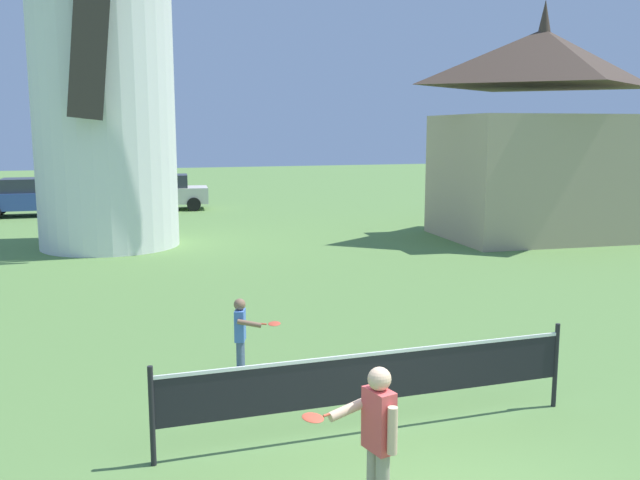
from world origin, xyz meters
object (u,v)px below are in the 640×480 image
(tennis_net, at_px, (374,377))
(parked_car_cream, at_px, (162,192))
(windmill, at_px, (101,40))
(parked_car_blue, at_px, (34,196))
(chapel, at_px, (539,138))
(player_far, at_px, (242,332))
(player_near, at_px, (377,433))

(tennis_net, height_order, parked_car_cream, parked_car_cream)
(windmill, height_order, tennis_net, windmill)
(parked_car_blue, height_order, chapel, chapel)
(chapel, bearing_deg, parked_car_cream, 132.78)
(tennis_net, bearing_deg, player_far, 113.84)
(parked_car_blue, height_order, parked_car_cream, same)
(tennis_net, xyz_separation_m, player_near, (-0.65, -1.63, 0.13))
(parked_car_blue, bearing_deg, chapel, -34.86)
(parked_car_blue, bearing_deg, parked_car_cream, 6.31)
(player_far, distance_m, chapel, 15.56)
(player_far, xyz_separation_m, parked_car_blue, (-4.38, 21.03, 0.16))
(player_near, bearing_deg, parked_car_blue, 100.82)
(player_near, bearing_deg, parked_car_cream, 88.99)
(windmill, relative_size, parked_car_cream, 3.35)
(parked_car_cream, bearing_deg, tennis_net, -89.52)
(player_far, bearing_deg, windmill, 97.18)
(windmill, xyz_separation_m, player_near, (1.96, -16.33, -5.31))
(player_far, height_order, parked_car_cream, parked_car_cream)
(windmill, distance_m, chapel, 13.96)
(windmill, relative_size, player_near, 9.72)
(player_near, relative_size, parked_car_blue, 0.33)
(windmill, height_order, parked_car_cream, windmill)
(tennis_net, distance_m, parked_car_cream, 24.00)
(chapel, bearing_deg, tennis_net, -131.79)
(tennis_net, relative_size, player_far, 4.49)
(tennis_net, xyz_separation_m, parked_car_cream, (-0.20, 24.00, 0.12))
(parked_car_blue, relative_size, parked_car_cream, 1.04)
(player_near, distance_m, parked_car_cream, 25.63)
(windmill, bearing_deg, player_near, -83.17)
(windmill, relative_size, chapel, 1.83)
(tennis_net, bearing_deg, parked_car_blue, 103.07)
(parked_car_blue, xyz_separation_m, chapel, (16.25, -11.32, 2.47))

